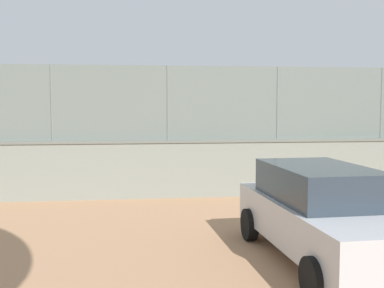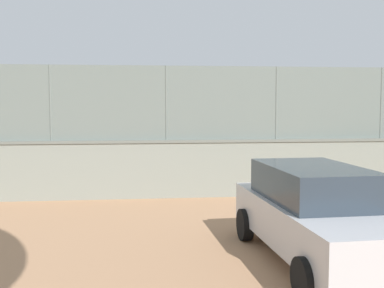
{
  "view_description": "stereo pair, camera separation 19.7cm",
  "coord_description": "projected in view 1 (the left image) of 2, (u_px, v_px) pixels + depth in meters",
  "views": [
    {
      "loc": [
        -0.11,
        26.41,
        2.66
      ],
      "look_at": [
        -2.06,
        9.3,
        1.25
      ],
      "focal_mm": 45.42,
      "sensor_mm": 36.0,
      "label": 1
    },
    {
      "loc": [
        -0.31,
        26.43,
        2.66
      ],
      "look_at": [
        -2.06,
        9.3,
        1.25
      ],
      "focal_mm": 45.42,
      "sensor_mm": 36.0,
      "label": 2
    }
  ],
  "objects": [
    {
      "name": "player_at_service_line",
      "position": [
        195.0,
        147.0,
        20.79
      ],
      "size": [
        0.7,
        0.78,
        1.45
      ],
      "color": "#B2B2B2",
      "rests_on": "ground_plane"
    },
    {
      "name": "perimeter_wall",
      "position": [
        53.0,
        170.0,
        13.44
      ],
      "size": [
        26.04,
        0.58,
        1.65
      ],
      "color": "gray",
      "rests_on": "ground_plane"
    },
    {
      "name": "player_near_wall_returning",
      "position": [
        284.0,
        154.0,
        16.92
      ],
      "size": [
        1.24,
        0.74,
        1.56
      ],
      "color": "black",
      "rests_on": "ground_plane"
    },
    {
      "name": "sports_ball",
      "position": [
        330.0,
        151.0,
        15.2
      ],
      "size": [
        0.17,
        0.17,
        0.17
      ],
      "primitive_type": "sphere",
      "color": "orange"
    },
    {
      "name": "parked_car_silver",
      "position": [
        322.0,
        213.0,
        8.18
      ],
      "size": [
        2.07,
        4.54,
        1.61
      ],
      "color": "#B7B7BC",
      "rests_on": "ground_plane"
    },
    {
      "name": "fence_panel_on_wall",
      "position": [
        52.0,
        103.0,
        13.29
      ],
      "size": [
        25.59,
        0.29,
        2.09
      ],
      "color": "slate",
      "rests_on": "perimeter_wall"
    },
    {
      "name": "ground_plane",
      "position": [
        135.0,
        153.0,
        26.35
      ],
      "size": [
        260.0,
        260.0,
        0.0
      ],
      "primitive_type": "plane",
      "color": "tan"
    }
  ]
}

